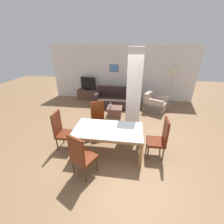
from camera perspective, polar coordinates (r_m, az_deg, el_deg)
name	(u,v)px	position (r m, az deg, el deg)	size (l,w,h in m)	color
ground_plane	(108,151)	(4.41, -1.38, -14.55)	(18.00, 18.00, 0.00)	brown
back_wall	(122,73)	(7.82, 3.78, 14.48)	(7.20, 0.09, 2.70)	white
divider_pillar	(134,92)	(4.90, 8.28, 7.54)	(0.46, 0.37, 2.70)	white
dining_table	(108,133)	(4.05, -1.46, -8.08)	(1.83, 1.01, 0.73)	#9C6E42
dining_chair_far_left	(99,118)	(4.86, -5.12, -2.23)	(0.62, 0.62, 1.11)	#62240C
dining_chair_near_left	(81,155)	(3.46, -11.76, -15.84)	(0.62, 0.62, 1.11)	#612610
dining_chair_head_left	(62,130)	(4.44, -18.64, -6.47)	(0.46, 0.46, 1.11)	#622914
dining_chair_head_right	(160,138)	(4.10, 17.82, -9.29)	(0.46, 0.46, 1.11)	#5F210E
sofa	(117,100)	(7.14, 1.75, 4.59)	(1.95, 0.92, 0.86)	#31201F
armchair	(155,104)	(6.95, 15.99, 2.91)	(1.15, 1.16, 0.81)	tan
coffee_table	(115,111)	(6.20, 1.04, 0.24)	(0.61, 0.53, 0.38)	brown
bottle	(111,106)	(6.01, -0.55, 2.32)	(0.08, 0.08, 0.24)	#B2B7BC
tv_stand	(89,94)	(8.15, -8.78, 6.69)	(1.16, 0.40, 0.51)	brown
tv_screen	(88,84)	(7.98, -9.06, 10.60)	(0.83, 0.28, 0.66)	black
floor_lamp	(173,74)	(7.62, 22.32, 13.13)	(0.30, 0.30, 1.73)	#B7B7BC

